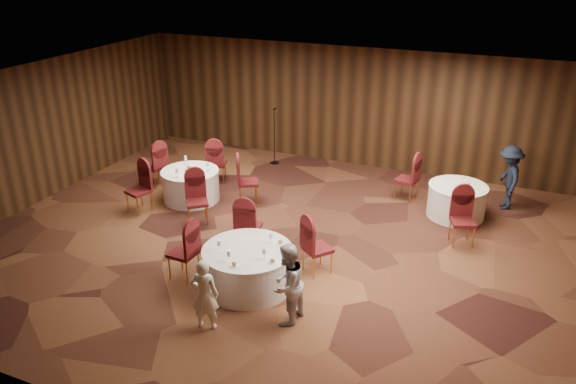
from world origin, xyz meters
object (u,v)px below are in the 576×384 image
at_px(woman_a, 205,294).
at_px(mic_stand, 274,148).
at_px(table_right, 457,201).
at_px(table_main, 248,268).
at_px(table_left, 191,185).
at_px(woman_b, 287,284).
at_px(man_c, 509,178).

bearing_deg(woman_a, mic_stand, -88.46).
bearing_deg(table_right, table_main, -124.77).
distance_m(table_left, woman_a, 4.99).
relative_size(table_main, woman_a, 1.30).
height_order(woman_b, man_c, man_c).
bearing_deg(mic_stand, table_main, -70.06).
relative_size(table_right, man_c, 0.86).
bearing_deg(table_main, mic_stand, 109.94).
bearing_deg(man_c, table_left, -85.50).
height_order(woman_a, man_c, man_c).
bearing_deg(man_c, table_right, -62.83).
height_order(table_main, woman_a, woman_a).
height_order(table_main, table_left, same).
height_order(table_main, mic_stand, mic_stand).
height_order(table_left, woman_b, woman_b).
bearing_deg(table_left, man_c, 19.58).
relative_size(table_left, mic_stand, 0.86).
height_order(mic_stand, man_c, mic_stand).
bearing_deg(mic_stand, table_right, -15.56).
relative_size(table_left, woman_b, 0.97).
bearing_deg(table_main, table_left, 136.48).
bearing_deg(table_right, woman_b, -111.47).
xyz_separation_m(table_right, man_c, (0.99, 0.90, 0.38)).
bearing_deg(woman_a, table_left, -69.57).
relative_size(table_left, table_right, 1.06).
distance_m(table_left, man_c, 7.36).
bearing_deg(woman_a, woman_b, -164.18).
distance_m(table_main, man_c, 6.60).
bearing_deg(woman_b, woman_a, -52.69).
distance_m(table_right, man_c, 1.38).
distance_m(woman_b, man_c, 6.61).
bearing_deg(table_right, mic_stand, 164.44).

